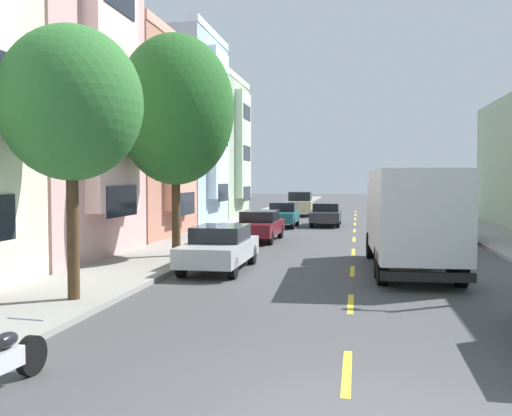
{
  "coord_description": "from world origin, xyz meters",
  "views": [
    {
      "loc": [
        0.13,
        -6.94,
        2.95
      ],
      "look_at": [
        -5.58,
        26.1,
        1.29
      ],
      "focal_mm": 41.19,
      "sensor_mm": 36.0,
      "label": 1
    }
  ],
  "objects": [
    {
      "name": "lane_centerline_dashes",
      "position": [
        0.0,
        24.5,
        0.0
      ],
      "size": [
        0.14,
        47.2,
        0.01
      ],
      "color": "yellow",
      "rests_on": "ground_plane"
    },
    {
      "name": "parked_sedan_burgundy",
      "position": [
        -4.45,
        20.55,
        0.75
      ],
      "size": [
        1.89,
        4.54,
        1.43
      ],
      "color": "maroon",
      "rests_on": "ground_plane"
    },
    {
      "name": "sidewalk_right",
      "position": [
        7.1,
        28.0,
        0.07
      ],
      "size": [
        3.2,
        120.0,
        0.14
      ],
      "primitive_type": "cube",
      "color": "gray",
      "rests_on": "ground_plane"
    },
    {
      "name": "parked_sedan_sky",
      "position": [
        4.23,
        54.31,
        0.75
      ],
      "size": [
        1.83,
        4.51,
        1.43
      ],
      "color": "#7A9EC6",
      "rests_on": "ground_plane"
    },
    {
      "name": "street_tree_nearest",
      "position": [
        -6.4,
        5.77,
        4.68
      ],
      "size": [
        3.31,
        3.31,
        6.35
      ],
      "color": "#47331E",
      "rests_on": "sidewalk_left"
    },
    {
      "name": "ground_plane",
      "position": [
        0.0,
        30.0,
        0.0
      ],
      "size": [
        160.0,
        160.0,
        0.0
      ],
      "primitive_type": "plane",
      "color": "#424244"
    },
    {
      "name": "parked_suv_champagne",
      "position": [
        -4.36,
        40.01,
        0.99
      ],
      "size": [
        2.07,
        4.85,
        1.93
      ],
      "color": "tan",
      "rests_on": "ground_plane"
    },
    {
      "name": "moving_charcoal_sedan",
      "position": [
        -1.8,
        30.25,
        0.75
      ],
      "size": [
        1.8,
        4.5,
        1.43
      ],
      "color": "#333338",
      "rests_on": "ground_plane"
    },
    {
      "name": "parked_hatchback_teal",
      "position": [
        -4.37,
        28.77,
        0.76
      ],
      "size": [
        1.75,
        4.0,
        1.5
      ],
      "color": "#195B60",
      "rests_on": "ground_plane"
    },
    {
      "name": "street_tree_second",
      "position": [
        -6.4,
        13.67,
        5.46
      ],
      "size": [
        4.28,
        4.28,
        8.07
      ],
      "color": "#47331E",
      "rests_on": "sidewalk_left"
    },
    {
      "name": "townhouse_fourth_powder_blue",
      "position": [
        -15.24,
        28.89,
        5.87
      ],
      "size": [
        13.88,
        7.82,
        12.15
      ],
      "color": "#9EB7CC",
      "rests_on": "ground_plane"
    },
    {
      "name": "delivery_box_truck",
      "position": [
        1.81,
        12.14,
        1.86
      ],
      "size": [
        2.66,
        7.76,
        3.24
      ],
      "color": "white",
      "rests_on": "ground_plane"
    },
    {
      "name": "townhouse_fifth_sage",
      "position": [
        -14.15,
        36.91,
        5.14
      ],
      "size": [
        11.72,
        7.82,
        10.67
      ],
      "color": "#99AD8E",
      "rests_on": "ground_plane"
    },
    {
      "name": "parked_wagon_black",
      "position": [
        4.24,
        21.79,
        0.8
      ],
      "size": [
        1.85,
        4.71,
        1.5
      ],
      "color": "black",
      "rests_on": "ground_plane"
    },
    {
      "name": "townhouse_third_terracotta",
      "position": [
        -14.58,
        20.87,
        4.87
      ],
      "size": [
        12.58,
        7.82,
        10.14
      ],
      "color": "#B27560",
      "rests_on": "ground_plane"
    },
    {
      "name": "parked_pickup_white",
      "position": [
        4.25,
        35.7,
        0.83
      ],
      "size": [
        2.09,
        5.33,
        1.73
      ],
      "color": "silver",
      "rests_on": "ground_plane"
    },
    {
      "name": "parked_sedan_silver",
      "position": [
        -4.25,
        11.49,
        0.75
      ],
      "size": [
        1.84,
        4.51,
        1.43
      ],
      "color": "#B2B5BA",
      "rests_on": "ground_plane"
    },
    {
      "name": "sidewalk_left",
      "position": [
        -7.1,
        28.0,
        0.07
      ],
      "size": [
        3.2,
        120.0,
        0.14
      ],
      "primitive_type": "cube",
      "color": "gray",
      "rests_on": "ground_plane"
    }
  ]
}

